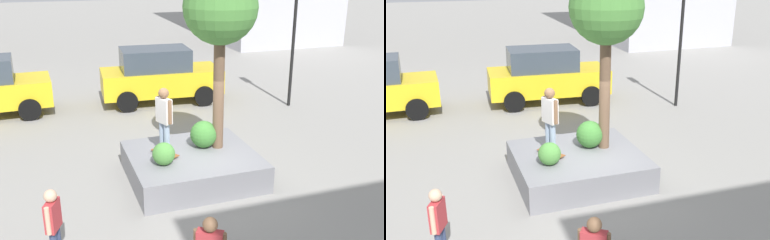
{
  "view_description": "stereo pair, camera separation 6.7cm",
  "coord_description": "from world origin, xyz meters",
  "views": [
    {
      "loc": [
        -3.48,
        -9.5,
        5.27
      ],
      "look_at": [
        -0.14,
        0.29,
        1.6
      ],
      "focal_mm": 41.47,
      "sensor_mm": 36.0,
      "label": 1
    },
    {
      "loc": [
        -3.41,
        -9.52,
        5.27
      ],
      "look_at": [
        -0.14,
        0.29,
        1.6
      ],
      "focal_mm": 41.47,
      "sensor_mm": 36.0,
      "label": 2
    }
  ],
  "objects": [
    {
      "name": "plaza_tree",
      "position": [
        0.64,
        0.48,
        4.21
      ],
      "size": [
        1.81,
        1.81,
        4.5
      ],
      "color": "brown",
      "rests_on": "planter_ledge"
    },
    {
      "name": "planter_ledge",
      "position": [
        -0.14,
        0.29,
        0.35
      ],
      "size": [
        3.18,
        2.85,
        0.7
      ],
      "primitive_type": "cube",
      "color": "gray",
      "rests_on": "ground"
    },
    {
      "name": "pedestrian_crossing",
      "position": [
        -3.62,
        -2.16,
        0.87
      ],
      "size": [
        0.32,
        0.48,
        1.51
      ],
      "color": "navy",
      "rests_on": "ground"
    },
    {
      "name": "ground_plane",
      "position": [
        0.0,
        0.0,
        0.0
      ],
      "size": [
        120.0,
        120.0,
        0.0
      ],
      "primitive_type": "plane",
      "color": "gray"
    },
    {
      "name": "hedge_clump",
      "position": [
        0.29,
        0.6,
        1.05
      ],
      "size": [
        0.71,
        0.71,
        0.71
      ],
      "primitive_type": "sphere",
      "color": "#3D7A33",
      "rests_on": "planter_ledge"
    },
    {
      "name": "traffic_light_corner",
      "position": [
        5.45,
        4.95,
        3.35
      ],
      "size": [
        0.32,
        0.36,
        4.95
      ],
      "color": "black",
      "rests_on": "ground"
    },
    {
      "name": "boxwood_shrub",
      "position": [
        -0.99,
        -0.11,
        0.97
      ],
      "size": [
        0.55,
        0.55,
        0.55
      ],
      "primitive_type": "sphere",
      "color": "#4C8C3D",
      "rests_on": "planter_ledge"
    },
    {
      "name": "sedan_parked",
      "position": [
        0.82,
        7.08,
        1.1
      ],
      "size": [
        4.78,
        2.44,
        2.17
      ],
      "color": "gold",
      "rests_on": "ground"
    },
    {
      "name": "skateboard",
      "position": [
        -0.82,
        0.41,
        0.75
      ],
      "size": [
        0.6,
        0.79,
        0.07
      ],
      "color": "brown",
      "rests_on": "planter_ledge"
    },
    {
      "name": "skateboarder",
      "position": [
        -0.82,
        0.41,
        1.74
      ],
      "size": [
        0.34,
        0.54,
        1.68
      ],
      "color": "#8C9EB7",
      "rests_on": "skateboard"
    }
  ]
}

